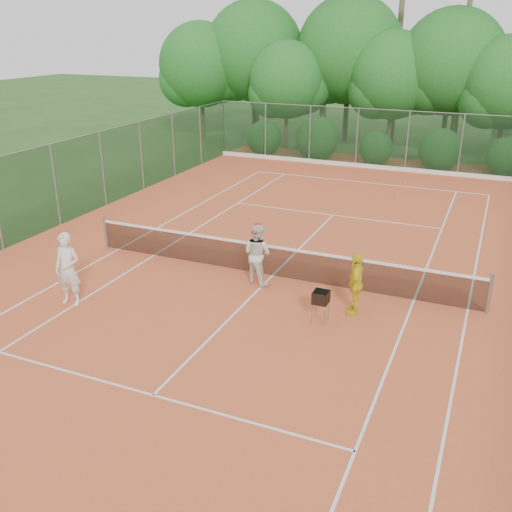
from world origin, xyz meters
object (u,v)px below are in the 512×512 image
(player_yellow, at_px, (356,283))
(ball_hopper, at_px, (321,298))
(player_white, at_px, (68,269))
(player_center_grp, at_px, (257,254))

(player_yellow, bearing_deg, ball_hopper, -46.42)
(player_white, relative_size, player_yellow, 1.20)
(player_white, relative_size, ball_hopper, 2.35)
(player_white, xyz_separation_m, player_yellow, (7.03, 2.44, -0.16))
(ball_hopper, bearing_deg, player_white, -165.81)
(player_center_grp, xyz_separation_m, ball_hopper, (2.36, -1.53, -0.24))
(player_yellow, distance_m, ball_hopper, 1.07)
(ball_hopper, bearing_deg, player_center_grp, 146.95)
(player_center_grp, relative_size, ball_hopper, 2.18)
(player_yellow, bearing_deg, player_white, -79.11)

